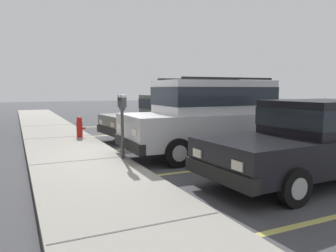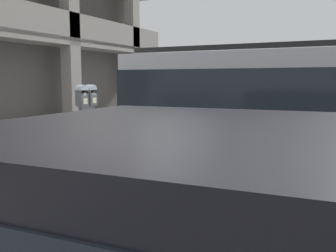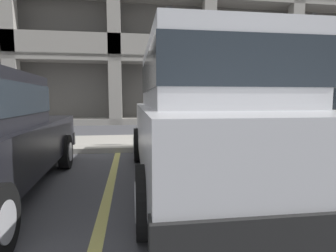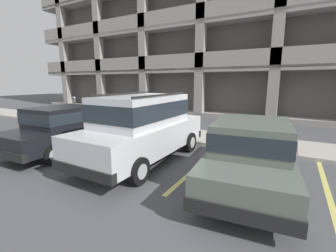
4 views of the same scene
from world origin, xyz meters
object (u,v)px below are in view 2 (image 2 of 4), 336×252
object	(u,v)px
silver_suv	(266,134)
dark_hatchback	(311,127)
fire_hydrant	(182,131)
parking_meter_near	(87,112)

from	to	relation	value
silver_suv	dark_hatchback	distance (m)	3.16
fire_hydrant	parking_meter_near	bearing A→B (deg)	-175.67
dark_hatchback	silver_suv	bearing A→B (deg)	170.87
fire_hydrant	dark_hatchback	bearing A→B (deg)	-104.40
dark_hatchback	parking_meter_near	bearing A→B (deg)	133.98
silver_suv	fire_hydrant	xyz separation A→B (m)	(3.91, 2.79, -0.62)
parking_meter_near	fire_hydrant	world-z (taller)	parking_meter_near
dark_hatchback	fire_hydrant	bearing A→B (deg)	69.94
dark_hatchback	parking_meter_near	distance (m)	4.17
parking_meter_near	silver_suv	bearing A→B (deg)	-89.57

